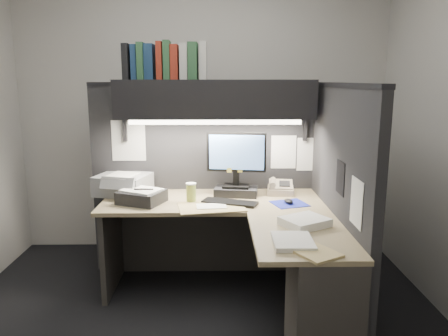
{
  "coord_description": "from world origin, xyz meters",
  "views": [
    {
      "loc": [
        0.14,
        -2.73,
        1.65
      ],
      "look_at": [
        0.19,
        0.51,
        0.99
      ],
      "focal_mm": 35.0,
      "sensor_mm": 36.0,
      "label": 1
    }
  ],
  "objects_px": {
    "keyboard": "(230,202)",
    "notebook_stack": "(142,197)",
    "desk": "(260,264)",
    "telephone": "(280,188)",
    "printer": "(123,184)",
    "monitor": "(236,171)",
    "coffee_cup": "(191,193)",
    "overhead_shelf": "(215,99)"
  },
  "relations": [
    {
      "from": "printer",
      "to": "keyboard",
      "type": "bearing_deg",
      "value": -4.14
    },
    {
      "from": "desk",
      "to": "notebook_stack",
      "type": "bearing_deg",
      "value": 150.56
    },
    {
      "from": "keyboard",
      "to": "printer",
      "type": "xyz_separation_m",
      "value": [
        -0.86,
        0.31,
        0.07
      ]
    },
    {
      "from": "overhead_shelf",
      "to": "keyboard",
      "type": "height_order",
      "value": "overhead_shelf"
    },
    {
      "from": "keyboard",
      "to": "notebook_stack",
      "type": "height_order",
      "value": "notebook_stack"
    },
    {
      "from": "desk",
      "to": "keyboard",
      "type": "distance_m",
      "value": 0.57
    },
    {
      "from": "notebook_stack",
      "to": "monitor",
      "type": "bearing_deg",
      "value": 15.76
    },
    {
      "from": "telephone",
      "to": "printer",
      "type": "distance_m",
      "value": 1.29
    },
    {
      "from": "desk",
      "to": "monitor",
      "type": "distance_m",
      "value": 0.86
    },
    {
      "from": "coffee_cup",
      "to": "notebook_stack",
      "type": "xyz_separation_m",
      "value": [
        -0.38,
        -0.01,
        -0.02
      ]
    },
    {
      "from": "desk",
      "to": "telephone",
      "type": "xyz_separation_m",
      "value": [
        0.23,
        0.74,
        0.33
      ]
    },
    {
      "from": "keyboard",
      "to": "printer",
      "type": "distance_m",
      "value": 0.92
    },
    {
      "from": "desk",
      "to": "printer",
      "type": "bearing_deg",
      "value": 144.42
    },
    {
      "from": "coffee_cup",
      "to": "notebook_stack",
      "type": "relative_size",
      "value": 0.44
    },
    {
      "from": "overhead_shelf",
      "to": "monitor",
      "type": "bearing_deg",
      "value": -20.02
    },
    {
      "from": "overhead_shelf",
      "to": "notebook_stack",
      "type": "relative_size",
      "value": 4.95
    },
    {
      "from": "overhead_shelf",
      "to": "printer",
      "type": "bearing_deg",
      "value": 179.76
    },
    {
      "from": "telephone",
      "to": "coffee_cup",
      "type": "distance_m",
      "value": 0.76
    },
    {
      "from": "desk",
      "to": "overhead_shelf",
      "type": "relative_size",
      "value": 1.1
    },
    {
      "from": "keyboard",
      "to": "desk",
      "type": "bearing_deg",
      "value": -46.24
    },
    {
      "from": "overhead_shelf",
      "to": "telephone",
      "type": "relative_size",
      "value": 7.06
    },
    {
      "from": "monitor",
      "to": "keyboard",
      "type": "xyz_separation_m",
      "value": [
        -0.06,
        -0.25,
        -0.19
      ]
    },
    {
      "from": "desk",
      "to": "overhead_shelf",
      "type": "height_order",
      "value": "overhead_shelf"
    },
    {
      "from": "overhead_shelf",
      "to": "keyboard",
      "type": "relative_size",
      "value": 3.74
    },
    {
      "from": "coffee_cup",
      "to": "printer",
      "type": "xyz_separation_m",
      "value": [
        -0.57,
        0.26,
        0.01
      ]
    },
    {
      "from": "overhead_shelf",
      "to": "printer",
      "type": "height_order",
      "value": "overhead_shelf"
    },
    {
      "from": "overhead_shelf",
      "to": "telephone",
      "type": "bearing_deg",
      "value": -0.99
    },
    {
      "from": "coffee_cup",
      "to": "desk",
      "type": "bearing_deg",
      "value": -45.72
    },
    {
      "from": "keyboard",
      "to": "printer",
      "type": "bearing_deg",
      "value": -179.24
    },
    {
      "from": "telephone",
      "to": "notebook_stack",
      "type": "height_order",
      "value": "notebook_stack"
    },
    {
      "from": "desk",
      "to": "monitor",
      "type": "relative_size",
      "value": 3.32
    },
    {
      "from": "keyboard",
      "to": "telephone",
      "type": "relative_size",
      "value": 1.89
    },
    {
      "from": "keyboard",
      "to": "coffee_cup",
      "type": "distance_m",
      "value": 0.3
    },
    {
      "from": "monitor",
      "to": "overhead_shelf",
      "type": "bearing_deg",
      "value": 168.29
    },
    {
      "from": "notebook_stack",
      "to": "desk",
      "type": "bearing_deg",
      "value": -29.44
    },
    {
      "from": "coffee_cup",
      "to": "notebook_stack",
      "type": "height_order",
      "value": "coffee_cup"
    },
    {
      "from": "overhead_shelf",
      "to": "telephone",
      "type": "height_order",
      "value": "overhead_shelf"
    },
    {
      "from": "monitor",
      "to": "coffee_cup",
      "type": "xyz_separation_m",
      "value": [
        -0.35,
        -0.19,
        -0.13
      ]
    },
    {
      "from": "desk",
      "to": "keyboard",
      "type": "xyz_separation_m",
      "value": [
        -0.19,
        0.45,
        0.3
      ]
    },
    {
      "from": "desk",
      "to": "coffee_cup",
      "type": "relative_size",
      "value": 12.23
    },
    {
      "from": "notebook_stack",
      "to": "keyboard",
      "type": "bearing_deg",
      "value": -3.4
    },
    {
      "from": "keyboard",
      "to": "notebook_stack",
      "type": "relative_size",
      "value": 1.32
    }
  ]
}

